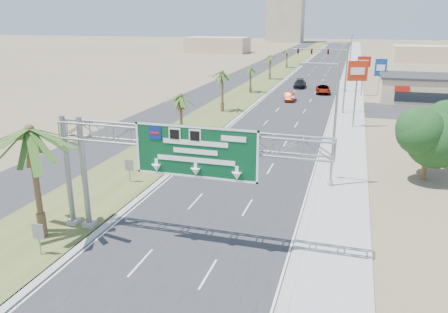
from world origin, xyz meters
TOP-DOWN VIEW (x-y plane):
  - road at (0.00, 110.00)m, footprint 12.00×300.00m
  - sidewalk_right at (8.50, 110.00)m, footprint 4.00×300.00m
  - median_grass at (-10.00, 110.00)m, footprint 7.00×300.00m
  - opposing_road at (-17.00, 110.00)m, footprint 8.00×300.00m
  - sign_gantry at (-1.06, 9.93)m, footprint 16.75×1.24m
  - palm_near at (-9.20, 8.00)m, footprint 5.70×5.70m
  - palm_row_b at (-9.50, 32.00)m, footprint 3.99×3.99m
  - palm_row_c at (-9.50, 48.00)m, footprint 3.99×3.99m
  - palm_row_d at (-9.50, 66.00)m, footprint 3.99×3.99m
  - palm_row_e at (-9.50, 85.00)m, footprint 3.99×3.99m
  - palm_row_f at (-9.50, 110.00)m, footprint 3.99×3.99m
  - streetlight_near at (7.30, 22.00)m, footprint 3.27×0.44m
  - streetlight_mid at (7.30, 52.00)m, footprint 3.27×0.44m
  - streetlight_far at (7.30, 88.00)m, footprint 3.27×0.44m
  - signal_mast at (5.17, 71.97)m, footprint 10.28×0.71m
  - store_building at (22.00, 66.00)m, footprint 18.00×10.00m
  - oak_near at (15.00, 26.00)m, footprint 4.50×4.50m
  - median_signback_a at (-7.80, 6.00)m, footprint 0.75×0.08m
  - median_signback_b at (-8.50, 18.00)m, footprint 0.75×0.08m
  - tower_distant at (-32.00, 250.00)m, footprint 20.00×16.00m
  - building_distant_left at (-45.00, 160.00)m, footprint 24.00×14.00m
  - building_distant_right at (30.00, 140.00)m, footprint 20.00×12.00m
  - car_left_lane at (-2.61, 25.50)m, footprint 2.07×4.85m
  - car_mid_lane at (-1.40, 59.93)m, footprint 2.04×4.47m
  - car_right_lane at (3.41, 69.00)m, footprint 3.01×5.60m
  - car_far at (-1.51, 74.87)m, footprint 2.37×5.46m
  - pole_sign_red_near at (9.00, 43.56)m, footprint 2.38×1.00m
  - pole_sign_blue at (13.00, 69.70)m, footprint 2.00×0.38m
  - pole_sign_red_far at (10.08, 68.25)m, footprint 2.21×0.76m

SIDE VIEW (x-z plane):
  - road at x=0.00m, z-range 0.00..0.02m
  - opposing_road at x=-17.00m, z-range 0.00..0.02m
  - sidewalk_right at x=8.50m, z-range 0.00..0.10m
  - median_grass at x=-10.00m, z-range 0.00..0.12m
  - car_mid_lane at x=-1.40m, z-range 0.00..1.42m
  - car_right_lane at x=3.41m, z-range 0.00..1.49m
  - car_far at x=-1.51m, z-range 0.00..1.57m
  - car_left_lane at x=-2.61m, z-range 0.00..1.64m
  - median_signback_a at x=-7.80m, z-range 0.41..2.49m
  - median_signback_b at x=-8.50m, z-range 0.41..2.49m
  - store_building at x=22.00m, z-range 0.00..4.00m
  - building_distant_right at x=30.00m, z-range 0.00..5.00m
  - building_distant_left at x=-45.00m, z-range 0.00..6.00m
  - palm_row_d at x=-9.50m, z-range 1.69..7.14m
  - oak_near at x=15.00m, z-range 1.13..7.93m
  - streetlight_near at x=7.30m, z-range -0.31..9.69m
  - streetlight_mid at x=7.30m, z-range -0.31..9.69m
  - streetlight_far at x=7.30m, z-range -0.31..9.69m
  - palm_row_f at x=-9.50m, z-range 1.83..7.58m
  - pole_sign_blue at x=13.00m, z-range 1.40..8.01m
  - signal_mast at x=5.17m, z-range 0.85..8.85m
  - palm_row_b at x=-9.50m, z-range 1.93..7.87m
  - palm_row_e at x=-9.50m, z-range 2.02..8.16m
  - pole_sign_red_far at x=10.08m, z-range 1.98..9.05m
  - palm_row_c at x=-9.50m, z-range 2.29..9.04m
  - sign_gantry at x=-1.06m, z-range 2.31..9.81m
  - pole_sign_red_near at x=9.00m, z-range 2.37..10.81m
  - palm_near at x=-9.20m, z-range 2.76..11.11m
  - tower_distant at x=-32.00m, z-range 0.00..35.00m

